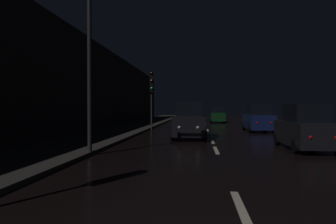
% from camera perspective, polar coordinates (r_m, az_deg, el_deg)
% --- Properties ---
extents(ground, '(26.32, 84.00, 0.02)m').
position_cam_1_polar(ground, '(26.72, 7.60, -3.13)').
color(ground, black).
extents(sidewalk_left, '(4.40, 84.00, 0.15)m').
position_cam_1_polar(sidewalk_left, '(27.41, -7.11, -2.85)').
color(sidewalk_left, '#33302D').
rests_on(sidewalk_left, ground).
extents(building_facade_left, '(0.80, 63.00, 7.33)m').
position_cam_1_polar(building_facade_left, '(24.83, -14.85, 5.04)').
color(building_facade_left, '#2D2B28').
rests_on(building_facade_left, ground).
extents(lane_centerline, '(0.16, 30.50, 0.01)m').
position_cam_1_polar(lane_centerline, '(18.19, 8.37, -4.89)').
color(lane_centerline, beige).
rests_on(lane_centerline, ground).
extents(traffic_light_far_left, '(0.37, 0.48, 5.03)m').
position_cam_1_polar(traffic_light_far_left, '(24.27, -3.28, 5.18)').
color(traffic_light_far_left, '#38383A').
rests_on(traffic_light_far_left, ground).
extents(streetlamp_overhead, '(1.70, 0.44, 6.66)m').
position_cam_1_polar(streetlamp_overhead, '(11.49, -12.94, 14.20)').
color(streetlamp_overhead, '#2D2D30').
rests_on(streetlamp_overhead, ground).
extents(car_approaching_headlights, '(1.97, 4.27, 2.15)m').
position_cam_1_polar(car_approaching_headlights, '(17.45, 4.28, -1.91)').
color(car_approaching_headlights, black).
rests_on(car_approaching_headlights, ground).
extents(car_parked_right_near, '(1.80, 3.90, 1.96)m').
position_cam_1_polar(car_parked_right_near, '(13.90, 25.41, -3.01)').
color(car_parked_right_near, black).
rests_on(car_parked_right_near, ground).
extents(car_parked_right_far, '(1.93, 4.18, 2.11)m').
position_cam_1_polar(car_parked_right_far, '(23.38, 17.37, -1.32)').
color(car_parked_right_far, '#141E51').
rests_on(car_parked_right_far, ground).
extents(car_distant_taillights, '(1.85, 4.01, 2.02)m').
position_cam_1_polar(car_distant_taillights, '(36.73, 9.75, -0.62)').
color(car_distant_taillights, '#0F3819').
rests_on(car_distant_taillights, ground).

